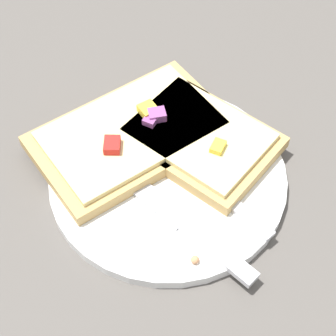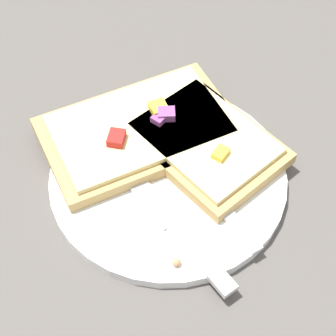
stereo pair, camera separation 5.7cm
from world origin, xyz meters
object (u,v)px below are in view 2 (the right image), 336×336
pizza_slice_main (139,130)px  pizza_slice_corner (202,140)px  knife (167,218)px  plate (168,177)px  fork (192,170)px

pizza_slice_main → pizza_slice_corner: (-0.04, 0.05, 0.00)m
knife → pizza_slice_main: 0.11m
knife → plate: bearing=-37.4°
plate → fork: bearing=145.0°
plate → pizza_slice_main: 0.06m
plate → pizza_slice_main: pizza_slice_main is taller
plate → pizza_slice_corner: bearing=-175.1°
pizza_slice_main → fork: bearing=112.6°
plate → fork: (-0.02, 0.01, 0.01)m
knife → pizza_slice_corner: 0.10m
fork → pizza_slice_corner: pizza_slice_corner is taller
knife → pizza_slice_main: bearing=-20.8°
knife → pizza_slice_corner: (-0.09, -0.05, 0.01)m
fork → pizza_slice_main: 0.07m
plate → knife: 0.06m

